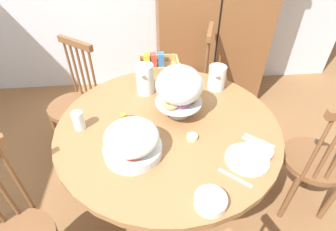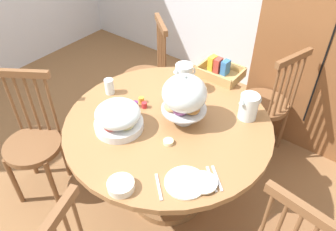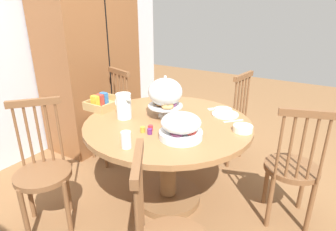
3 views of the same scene
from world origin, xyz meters
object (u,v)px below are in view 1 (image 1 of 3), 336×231
object	(u,v)px
butter_dish	(192,137)
windsor_chair_far_side	(315,163)
pastry_stand_with_dome	(179,87)
china_plate_large	(247,159)
windsor_chair_near_window	(76,105)
windsor_chair_host_seat	(190,82)
china_plate_small	(259,149)
wooden_armoire	(213,8)
milk_pitcher	(217,78)
cereal_bowl	(210,201)
dining_table	(168,145)
fruit_platter_covered	(132,141)
drinking_glass	(79,120)
cereal_basket	(157,64)
orange_juice_pitcher	(145,80)

from	to	relation	value
butter_dish	windsor_chair_far_side	bearing A→B (deg)	-0.19
pastry_stand_with_dome	china_plate_large	size ratio (longest dim) A/B	1.56
windsor_chair_far_side	pastry_stand_with_dome	xyz separation A→B (m)	(-0.87, 0.22, 0.48)
windsor_chair_near_window	windsor_chair_host_seat	xyz separation A→B (m)	(1.02, 0.28, 0.00)
china_plate_small	windsor_chair_far_side	bearing A→B (deg)	14.38
wooden_armoire	milk_pitcher	bearing A→B (deg)	-100.87
butter_dish	china_plate_large	bearing A→B (deg)	-35.77
pastry_stand_with_dome	cereal_bowl	distance (m)	0.65
wooden_armoire	cereal_bowl	xyz separation A→B (m)	(-0.45, -1.96, -0.22)
china_plate_small	windsor_chair_host_seat	bearing A→B (deg)	96.87
wooden_armoire	dining_table	world-z (taller)	wooden_armoire
fruit_platter_covered	china_plate_small	world-z (taller)	fruit_platter_covered
cereal_bowl	drinking_glass	bearing A→B (deg)	138.99
china_plate_large	china_plate_small	size ratio (longest dim) A/B	1.47
cereal_basket	wooden_armoire	bearing A→B (deg)	50.99
windsor_chair_near_window	wooden_armoire	bearing A→B (deg)	31.03
pastry_stand_with_dome	cereal_basket	bearing A→B (deg)	99.00
butter_dish	wooden_armoire	bearing A→B (deg)	73.70
wooden_armoire	butter_dish	distance (m)	1.64
dining_table	butter_dish	bearing A→B (deg)	-51.77
windsor_chair_near_window	fruit_platter_covered	world-z (taller)	windsor_chair_near_window
orange_juice_pitcher	china_plate_small	distance (m)	0.85
china_plate_large	windsor_chair_host_seat	bearing A→B (deg)	93.12
dining_table	china_plate_large	distance (m)	0.53
windsor_chair_near_window	windsor_chair_far_side	bearing A→B (deg)	-25.16
windsor_chair_far_side	butter_dish	bearing A→B (deg)	179.81
fruit_platter_covered	butter_dish	xyz separation A→B (m)	(0.32, 0.08, -0.07)
windsor_chair_near_window	cereal_bowl	size ratio (longest dim) A/B	6.96
cereal_bowl	cereal_basket	bearing A→B (deg)	97.09
drinking_glass	china_plate_large	bearing A→B (deg)	-20.48
china_plate_large	pastry_stand_with_dome	bearing A→B (deg)	126.66
windsor_chair_near_window	pastry_stand_with_dome	xyz separation A→B (m)	(0.79, -0.56, 0.48)
wooden_armoire	dining_table	xyz separation A→B (m)	(-0.58, -1.41, -0.44)
milk_pitcher	china_plate_large	size ratio (longest dim) A/B	0.90
drinking_glass	orange_juice_pitcher	bearing A→B (deg)	41.83
windsor_chair_far_side	windsor_chair_host_seat	xyz separation A→B (m)	(-0.64, 1.06, 0.00)
wooden_armoire	china_plate_large	xyz separation A→B (m)	(-0.21, -1.74, -0.24)
windsor_chair_near_window	drinking_glass	distance (m)	0.75
windsor_chair_host_seat	china_plate_small	size ratio (longest dim) A/B	6.50
wooden_armoire	dining_table	size ratio (longest dim) A/B	1.50
windsor_chair_host_seat	cereal_basket	distance (m)	0.52
windsor_chair_near_window	milk_pitcher	size ratio (longest dim) A/B	4.94
wooden_armoire	cereal_bowl	world-z (taller)	wooden_armoire
milk_pitcher	butter_dish	distance (m)	0.56
dining_table	china_plate_large	bearing A→B (deg)	-41.95
windsor_chair_far_side	drinking_glass	world-z (taller)	windsor_chair_far_side
dining_table	orange_juice_pitcher	size ratio (longest dim) A/B	6.39
wooden_armoire	orange_juice_pitcher	world-z (taller)	wooden_armoire
china_plate_small	cereal_bowl	world-z (taller)	cereal_bowl
windsor_chair_near_window	cereal_bowl	xyz separation A→B (m)	(0.85, -1.18, 0.31)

